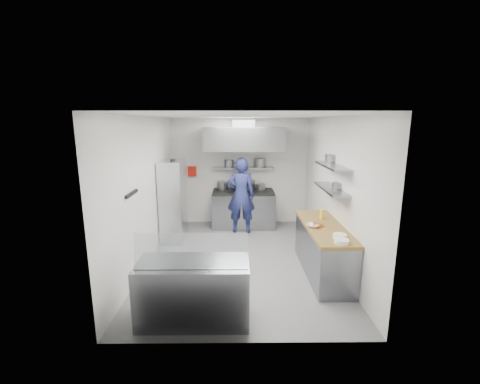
{
  "coord_description": "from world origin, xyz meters",
  "views": [
    {
      "loc": [
        -0.06,
        -5.99,
        2.67
      ],
      "look_at": [
        0.0,
        0.6,
        1.25
      ],
      "focal_mm": 24.0,
      "sensor_mm": 36.0,
      "label": 1
    }
  ],
  "objects_px": {
    "gas_range": "(243,210)",
    "chef": "(241,196)",
    "wire_rack": "(173,201)",
    "display_case": "(194,291)"
  },
  "relations": [
    {
      "from": "gas_range",
      "to": "chef",
      "type": "height_order",
      "value": "chef"
    },
    {
      "from": "gas_range",
      "to": "chef",
      "type": "distance_m",
      "value": 0.67
    },
    {
      "from": "chef",
      "to": "display_case",
      "type": "relative_size",
      "value": 1.25
    },
    {
      "from": "wire_rack",
      "to": "display_case",
      "type": "distance_m",
      "value": 3.34
    },
    {
      "from": "gas_range",
      "to": "display_case",
      "type": "height_order",
      "value": "gas_range"
    },
    {
      "from": "gas_range",
      "to": "wire_rack",
      "type": "height_order",
      "value": "wire_rack"
    },
    {
      "from": "gas_range",
      "to": "display_case",
      "type": "relative_size",
      "value": 1.07
    },
    {
      "from": "chef",
      "to": "display_case",
      "type": "distance_m",
      "value": 3.74
    },
    {
      "from": "gas_range",
      "to": "chef",
      "type": "xyz_separation_m",
      "value": [
        -0.07,
        -0.46,
        0.49
      ]
    },
    {
      "from": "display_case",
      "to": "chef",
      "type": "bearing_deg",
      "value": 79.23
    }
  ]
}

